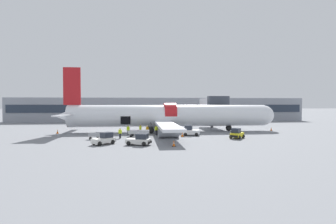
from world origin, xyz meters
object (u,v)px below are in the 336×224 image
object	(u,v)px
baggage_cart_queued	(100,136)
ground_crew_driver	(147,130)
baggage_tug_mid	(191,131)
baggage_tug_rear	(139,140)
ground_crew_helper	(128,130)
ground_crew_loader_a	(156,130)
ground_crew_supervisor	(120,133)
baggage_tug_lead	(237,134)
baggage_tug_spare	(104,139)
baggage_cart_loading	(139,133)
ground_crew_loader_b	(140,129)
airplane	(167,116)

from	to	relation	value
baggage_cart_queued	ground_crew_driver	xyz separation A→B (m)	(6.97, 4.80, 0.35)
baggage_tug_mid	ground_crew_driver	world-z (taller)	baggage_tug_mid
baggage_tug_rear	ground_crew_helper	size ratio (longest dim) A/B	2.09
ground_crew_loader_a	ground_crew_supervisor	world-z (taller)	ground_crew_loader_a
baggage_tug_lead	baggage_cart_queued	bearing A→B (deg)	175.88
baggage_tug_mid	baggage_tug_spare	size ratio (longest dim) A/B	1.00
ground_crew_loader_a	baggage_cart_loading	bearing A→B (deg)	-149.12
ground_crew_loader_a	ground_crew_helper	bearing A→B (deg)	168.18
ground_crew_loader_b	ground_crew_supervisor	xyz separation A→B (m)	(-3.03, -4.44, -0.08)
baggage_cart_queued	ground_crew_helper	bearing A→B (deg)	52.02
baggage_tug_rear	ground_crew_loader_a	bearing A→B (deg)	74.48
baggage_tug_mid	baggage_cart_loading	size ratio (longest dim) A/B	0.72
baggage_tug_spare	baggage_cart_queued	xyz separation A→B (m)	(-1.22, 5.08, -0.17)
ground_crew_driver	ground_crew_supervisor	distance (m)	5.91
baggage_cart_queued	ground_crew_supervisor	world-z (taller)	ground_crew_supervisor
airplane	baggage_tug_rear	bearing A→B (deg)	-108.49
baggage_tug_rear	ground_crew_loader_a	size ratio (longest dim) A/B	1.95
baggage_tug_rear	baggage_tug_spare	bearing A→B (deg)	166.00
airplane	baggage_cart_queued	distance (m)	14.42
baggage_tug_rear	baggage_cart_queued	distance (m)	8.36
airplane	baggage_tug_lead	size ratio (longest dim) A/B	15.10
ground_crew_helper	baggage_cart_loading	bearing A→B (deg)	-55.26
baggage_tug_mid	baggage_tug_rear	bearing A→B (deg)	-132.47
ground_crew_loader_b	ground_crew_driver	xyz separation A→B (m)	(1.15, -0.26, -0.07)
ground_crew_supervisor	ground_crew_driver	bearing A→B (deg)	44.99
baggage_tug_rear	ground_crew_driver	distance (m)	11.07
baggage_tug_lead	ground_crew_driver	size ratio (longest dim) A/B	1.74
baggage_tug_rear	baggage_tug_mid	bearing A→B (deg)	47.53
baggage_tug_rear	ground_crew_loader_b	distance (m)	11.26
baggage_tug_mid	baggage_tug_lead	bearing A→B (deg)	-35.13
ground_crew_helper	ground_crew_loader_a	bearing A→B (deg)	-11.82
baggage_tug_mid	baggage_cart_loading	bearing A→B (deg)	-175.65
baggage_tug_rear	baggage_cart_loading	world-z (taller)	baggage_tug_rear
airplane	baggage_cart_queued	bearing A→B (deg)	-139.38
airplane	baggage_tug_mid	xyz separation A→B (m)	(3.12, -6.39, -2.20)
baggage_tug_rear	ground_crew_supervisor	world-z (taller)	ground_crew_supervisor
baggage_tug_rear	ground_crew_loader_a	world-z (taller)	ground_crew_loader_a
baggage_tug_spare	ground_crew_driver	size ratio (longest dim) A/B	1.95
baggage_tug_mid	ground_crew_loader_a	size ratio (longest dim) A/B	1.76
airplane	ground_crew_loader_b	bearing A→B (deg)	-139.85
baggage_tug_lead	baggage_tug_mid	distance (m)	7.48
airplane	ground_crew_supervisor	xyz separation A→B (m)	(-8.00, -8.63, -2.10)
baggage_tug_lead	baggage_cart_loading	distance (m)	14.86
baggage_tug_lead	baggage_tug_spare	distance (m)	19.17
airplane	baggage_tug_rear	distance (m)	16.44
ground_crew_loader_b	baggage_tug_rear	bearing A→B (deg)	-91.01
ground_crew_driver	ground_crew_supervisor	bearing A→B (deg)	-135.01
baggage_tug_lead	baggage_tug_rear	bearing A→B (deg)	-161.78
baggage_tug_mid	ground_crew_loader_b	distance (m)	8.38
baggage_tug_lead	ground_crew_supervisor	size ratio (longest dim) A/B	1.75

